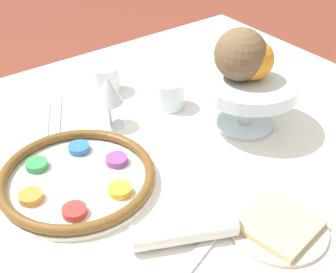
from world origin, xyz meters
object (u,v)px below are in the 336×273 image
at_px(bread_plate, 278,226).
at_px(cup_near, 169,94).
at_px(napkin_roll, 184,231).
at_px(wine_glass, 108,92).
at_px(seder_plate, 77,178).
at_px(fruit_stand, 248,88).
at_px(coconut, 241,54).
at_px(cup_mid, 106,79).
at_px(orange_fruit, 253,60).

bearing_deg(bread_plate, cup_near, 78.13).
height_order(bread_plate, napkin_roll, napkin_roll).
height_order(wine_glass, bread_plate, wine_glass).
distance_m(seder_plate, fruit_stand, 0.42).
relative_size(wine_glass, coconut, 1.10).
height_order(napkin_roll, cup_mid, cup_mid).
distance_m(seder_plate, napkin_roll, 0.25).
relative_size(seder_plate, wine_glass, 2.45).
bearing_deg(napkin_roll, cup_mid, 73.51).
bearing_deg(wine_glass, bread_plate, -81.89).
relative_size(fruit_stand, napkin_roll, 1.24).
bearing_deg(napkin_roll, fruit_stand, 30.59).
relative_size(fruit_stand, orange_fruit, 2.53).
relative_size(wine_glass, napkin_roll, 0.69).
xyz_separation_m(wine_glass, napkin_roll, (-0.08, -0.38, -0.07)).
bearing_deg(coconut, wine_glass, 143.44).
xyz_separation_m(bread_plate, cup_mid, (0.01, 0.60, 0.03)).
height_order(seder_plate, cup_near, cup_near).
height_order(coconut, napkin_roll, coconut).
bearing_deg(cup_near, seder_plate, -158.22).
bearing_deg(cup_mid, fruit_stand, -61.89).
distance_m(orange_fruit, coconut, 0.03).
height_order(bread_plate, cup_mid, cup_mid).
xyz_separation_m(fruit_stand, cup_mid, (-0.18, 0.33, -0.06)).
height_order(wine_glass, cup_mid, wine_glass).
bearing_deg(bread_plate, napkin_roll, 152.11).
bearing_deg(orange_fruit, fruit_stand, 134.97).
bearing_deg(bread_plate, cup_mid, 89.22).
relative_size(wine_glass, cup_near, 1.63).
relative_size(seder_plate, orange_fruit, 3.44).
bearing_deg(cup_near, coconut, -65.63).
distance_m(fruit_stand, cup_mid, 0.38).
xyz_separation_m(seder_plate, wine_glass, (0.16, 0.14, 0.07)).
height_order(coconut, bread_plate, coconut).
bearing_deg(seder_plate, cup_near, 21.78).
bearing_deg(orange_fruit, coconut, 143.70).
bearing_deg(cup_mid, seder_plate, -129.14).
bearing_deg(fruit_stand, coconut, 145.12).
distance_m(seder_plate, coconut, 0.42).
distance_m(coconut, cup_mid, 0.38).
height_order(wine_glass, fruit_stand, wine_glass).
bearing_deg(coconut, napkin_roll, -146.09).
xyz_separation_m(seder_plate, cup_mid, (0.23, 0.29, 0.02)).
relative_size(coconut, napkin_roll, 0.62).
height_order(seder_plate, napkin_roll, napkin_roll).
height_order(coconut, cup_mid, coconut).
distance_m(coconut, bread_plate, 0.37).
relative_size(orange_fruit, bread_plate, 0.52).
distance_m(orange_fruit, cup_near, 0.24).
relative_size(fruit_stand, cup_mid, 2.94).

